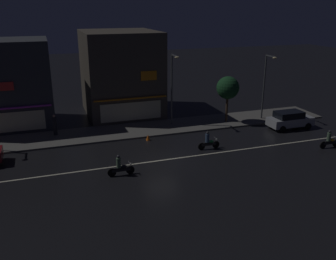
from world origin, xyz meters
The scene contains 14 objects.
ground_plane centered at (0.00, 0.00, 0.00)m, with size 140.00×140.00×0.00m, color black.
lane_divider_stripe centered at (0.00, 0.00, 0.01)m, with size 36.81×0.16×0.01m, color beige.
sidewalk_far centered at (0.00, 7.42, 0.07)m, with size 38.75×4.37×0.14m, color #5B5954.
storefront_left_block centered at (0.00, 13.99, 4.36)m, with size 7.56×8.93×8.72m.
storefront_center_block centered at (-11.62, 12.81, 4.12)m, with size 8.91×6.55×8.24m.
streetlamp_mid centered at (3.62, 7.67, 4.19)m, with size 0.44×1.64×6.83m.
streetlamp_east centered at (13.07, 6.60, 4.02)m, with size 0.44×1.64×6.51m.
pedestrian_on_sidewalk centered at (-7.30, 8.28, 1.02)m, with size 0.33×0.33×1.87m.
street_tree centered at (9.09, 6.95, 3.55)m, with size 2.22×2.22×4.55m.
parked_car_near_kerb centered at (14.02, 3.48, 0.87)m, with size 4.30×1.98×1.67m.
motorcycle_lead centered at (13.97, -1.90, 0.63)m, with size 1.90×0.60×1.52m.
motorcycle_following centered at (4.38, 1.03, 0.63)m, with size 1.90×0.60×1.52m.
motorcycle_opposite_lane centered at (-3.45, -1.53, 0.63)m, with size 1.90×0.60×1.52m.
traffic_cone centered at (0.27, 4.60, 0.28)m, with size 0.36×0.36×0.55m, color orange.
Camera 1 is at (-7.79, -24.52, 11.16)m, focal length 39.35 mm.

